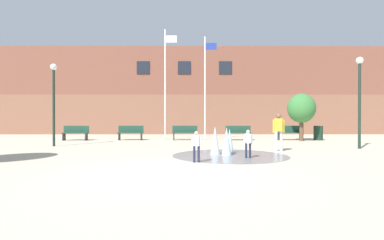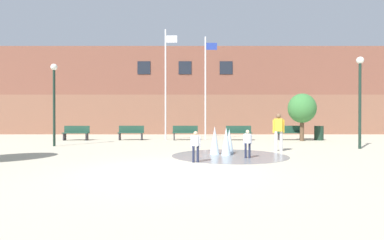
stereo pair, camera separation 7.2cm
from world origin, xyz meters
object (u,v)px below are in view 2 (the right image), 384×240
Objects in this scene: park_bench_near_trashcan at (239,133)px; lamp_post_right_lane at (360,89)px; street_tree_near_building at (302,108)px; adult_in_red at (279,129)px; flagpole_right at (206,85)px; lamp_post_left_lane at (54,93)px; park_bench_far_left at (76,133)px; trash_can at (319,133)px; park_bench_under_right_flagpole at (185,132)px; park_bench_far_right at (290,132)px; park_bench_center at (131,132)px; flagpole_left at (166,81)px; child_running at (248,142)px; child_with_pink_shirt at (196,144)px.

lamp_post_right_lane reaches higher than park_bench_near_trashcan.
lamp_post_right_lane is 4.79m from street_tree_near_building.
lamp_post_right_lane is at bearing -138.50° from adult_in_red.
flagpole_right is (-2.04, 0.58, 3.09)m from park_bench_near_trashcan.
park_bench_far_left is at bearing 96.31° from lamp_post_left_lane.
trash_can is at bearing 0.29° from park_bench_far_left.
flagpole_right reaches higher than park_bench_under_right_flagpole.
park_bench_far_right is 1.75m from street_tree_near_building.
park_bench_under_right_flagpole is 0.24× the size of flagpole_right.
park_bench_center is 4.01m from flagpole_left.
lamp_post_left_lane is at bearing 36.50° from child_running.
flagpole_left is at bearing 10.01° from park_bench_center.
lamp_post_left_lane reaches higher than park_bench_far_left.
street_tree_near_building is (-0.92, 4.65, -0.73)m from lamp_post_right_lane.
child_with_pink_shirt is 1.00× the size of child_running.
child_running is 10.38m from trash_can.
park_bench_near_trashcan is 0.24× the size of flagpole_right.
park_bench_center is (3.40, 0.23, 0.00)m from park_bench_far_left.
lamp_post_left_lane reaches higher than park_bench_under_right_flagpole.
park_bench_under_right_flagpole is at bearing -163.48° from flagpole_right.
park_bench_far_left is 1.62× the size of child_running.
park_bench_center is 10.36m from child_running.
park_bench_center is 1.62× the size of child_with_pink_shirt.
park_bench_far_left and park_bench_near_trashcan have the same top height.
flagpole_left is 10.27m from trash_can.
flagpole_left is (-3.62, 8.96, 3.23)m from child_running.
adult_in_red is 10.88m from lamp_post_left_lane.
park_bench_far_right is 9.55m from child_running.
adult_in_red is (4.08, -6.40, 0.45)m from park_bench_under_right_flagpole.
street_tree_near_building reaches higher than park_bench_center.
street_tree_near_building is at bearing -55.89° from park_bench_far_right.
park_bench_center is 9.90m from adult_in_red.
lamp_post_right_lane is (14.92, -5.18, 2.23)m from park_bench_far_left.
lamp_post_left_lane is 14.00m from street_tree_near_building.
park_bench_far_left is at bearing 21.04° from child_running.
lamp_post_left_lane reaches higher than child_with_pink_shirt.
lamp_post_left_lane reaches higher than park_bench_center.
child_with_pink_shirt is at bearing 92.61° from child_running.
lamp_post_left_lane is at bearing -164.91° from trash_can.
lamp_post_left_lane reaches higher than adult_in_red.
flagpole_left is (-7.90, 0.42, 3.33)m from park_bench_far_right.
trash_can is (5.06, 0.04, -0.03)m from park_bench_near_trashcan.
adult_in_red is 6.50m from street_tree_near_building.
park_bench_center is at bearing 179.84° from park_bench_far_right.
flagpole_right reaches higher than child_with_pink_shirt.
park_bench_far_right is 1.80m from trash_can.
lamp_post_right_lane is (3.98, 0.99, 1.77)m from adult_in_red.
park_bench_far_left is 0.39× the size of lamp_post_left_lane.
street_tree_near_building is at bearing -154.61° from trash_can.
lamp_post_right_lane is at bearing -40.76° from flagpole_right.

